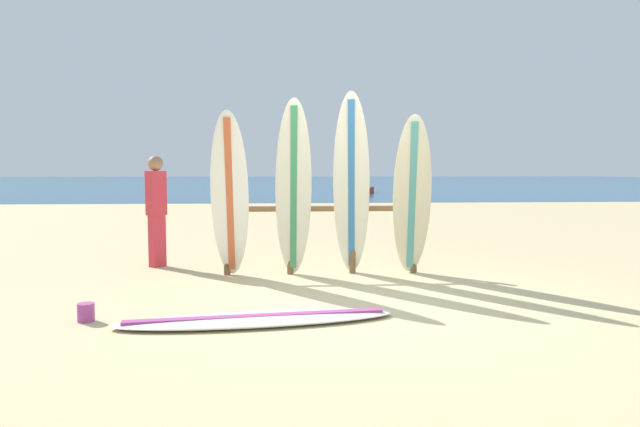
% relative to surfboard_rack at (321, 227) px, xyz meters
% --- Properties ---
extents(ground_plane, '(120.00, 120.00, 0.00)m').
position_rel_surfboard_rack_xyz_m(ground_plane, '(0.41, -1.79, -0.67)').
color(ground_plane, '#CCB784').
extents(ocean_water, '(120.00, 80.00, 0.01)m').
position_rel_surfboard_rack_xyz_m(ocean_water, '(0.41, 56.21, -0.67)').
color(ocean_water, navy).
rests_on(ocean_water, ground).
extents(surfboard_rack, '(2.77, 0.09, 1.08)m').
position_rel_surfboard_rack_xyz_m(surfboard_rack, '(0.00, 0.00, 0.00)').
color(surfboard_rack, brown).
rests_on(surfboard_rack, ground).
extents(surfboard_leaning_far_left, '(0.53, 0.81, 2.25)m').
position_rel_surfboard_rack_xyz_m(surfboard_leaning_far_left, '(-1.25, -0.34, 0.45)').
color(surfboard_leaning_far_left, white).
rests_on(surfboard_leaning_far_left, ground).
extents(surfboard_leaning_left, '(0.51, 0.68, 2.42)m').
position_rel_surfboard_rack_xyz_m(surfboard_leaning_left, '(-0.40, -0.28, 0.54)').
color(surfboard_leaning_left, silver).
rests_on(surfboard_leaning_left, ground).
extents(surfboard_leaning_center_left, '(0.61, 0.90, 2.50)m').
position_rel_surfboard_rack_xyz_m(surfboard_leaning_center_left, '(0.39, -0.28, 0.58)').
color(surfboard_leaning_center_left, white).
rests_on(surfboard_leaning_center_left, ground).
extents(surfboard_leaning_center, '(0.65, 0.89, 2.21)m').
position_rel_surfboard_rack_xyz_m(surfboard_leaning_center, '(1.22, -0.35, 0.43)').
color(surfboard_leaning_center, beige).
rests_on(surfboard_leaning_center, ground).
extents(surfboard_lying_on_sand, '(2.79, 0.93, 0.08)m').
position_rel_surfboard_rack_xyz_m(surfboard_lying_on_sand, '(-0.81, -2.47, -0.64)').
color(surfboard_lying_on_sand, silver).
rests_on(surfboard_lying_on_sand, ground).
extents(beachgoer_standing, '(0.30, 0.32, 1.69)m').
position_rel_surfboard_rack_xyz_m(beachgoer_standing, '(-2.46, 0.74, 0.26)').
color(beachgoer_standing, '#D8333F').
rests_on(beachgoer_standing, ground).
extents(small_boat_offshore, '(1.68, 2.97, 0.71)m').
position_rel_surfboard_rack_xyz_m(small_boat_offshore, '(4.44, 26.07, -0.42)').
color(small_boat_offshore, '#B22D28').
rests_on(small_boat_offshore, ocean_water).
extents(sand_bucket, '(0.16, 0.16, 0.18)m').
position_rel_surfboard_rack_xyz_m(sand_bucket, '(-2.48, -2.32, -0.58)').
color(sand_bucket, '#A53F8C').
rests_on(sand_bucket, ground).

